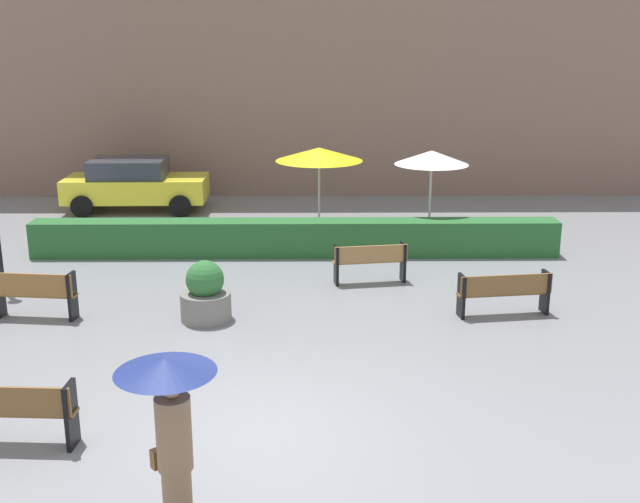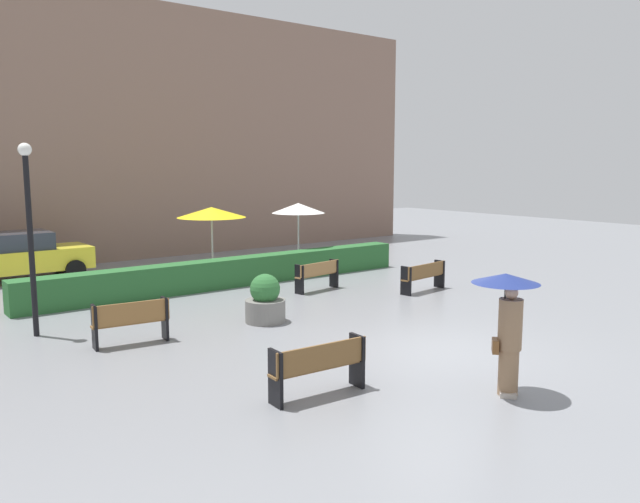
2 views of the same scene
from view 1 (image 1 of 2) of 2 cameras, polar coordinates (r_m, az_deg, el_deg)
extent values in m
plane|color=gray|center=(11.06, -4.14, -12.48)|extent=(60.00, 60.00, 0.00)
cube|color=brown|center=(15.23, 13.32, -3.01)|extent=(1.81, 0.48, 0.04)
cube|color=brown|center=(15.03, 13.57, -2.41)|extent=(1.78, 0.27, 0.39)
cube|color=black|center=(14.93, 10.35, -3.24)|extent=(0.11, 0.36, 0.84)
cube|color=black|center=(15.53, 16.22, -2.88)|extent=(0.11, 0.36, 0.84)
cube|color=brown|center=(11.09, -21.72, -10.87)|extent=(1.72, 0.37, 0.04)
cube|color=brown|center=(10.87, -22.17, -10.17)|extent=(1.71, 0.14, 0.41)
cube|color=black|center=(10.79, -17.83, -11.37)|extent=(0.08, 0.37, 0.89)
cube|color=#9E7242|center=(16.72, 3.68, -0.72)|extent=(1.61, 0.46, 0.04)
cube|color=#9E7242|center=(16.53, 3.79, -0.18)|extent=(1.58, 0.27, 0.36)
cube|color=black|center=(16.57, 1.20, -1.01)|extent=(0.11, 0.33, 0.86)
cube|color=black|center=(16.88, 6.13, -0.78)|extent=(0.11, 0.33, 0.86)
cube|color=olive|center=(15.60, -20.16, -3.00)|extent=(1.58, 0.42, 0.04)
cube|color=olive|center=(15.41, -20.47, -2.33)|extent=(1.56, 0.21, 0.44)
cube|color=black|center=(15.28, -17.75, -3.15)|extent=(0.10, 0.35, 0.92)
cylinder|color=#8C6B4C|center=(8.92, -10.43, -17.47)|extent=(0.32, 0.32, 0.76)
cylinder|color=#8C6B4C|center=(8.52, -10.70, -12.99)|extent=(0.38, 0.38, 0.83)
sphere|color=tan|center=(8.28, -10.88, -9.85)|extent=(0.21, 0.21, 0.21)
cube|color=brown|center=(8.85, -11.44, -14.54)|extent=(0.28, 0.26, 0.22)
cylinder|color=black|center=(8.46, -11.15, -10.99)|extent=(0.02, 0.02, 0.90)
cone|color=navy|center=(8.27, -11.32, -8.20)|extent=(1.08, 1.08, 0.16)
cylinder|color=slate|center=(14.75, -8.38, -4.00)|extent=(0.95, 0.95, 0.54)
sphere|color=#2D6B33|center=(14.58, -8.47, -2.04)|extent=(0.72, 0.72, 0.72)
cylinder|color=silver|center=(20.88, -0.07, 4.32)|extent=(0.06, 0.06, 2.11)
cone|color=yellow|center=(20.69, -0.07, 7.17)|extent=(2.32, 2.32, 0.35)
cylinder|color=silver|center=(20.01, 8.09, 3.77)|extent=(0.06, 0.06, 2.19)
cone|color=white|center=(19.81, 8.21, 6.86)|extent=(1.87, 1.87, 0.35)
cube|color=#28602D|center=(18.75, -1.83, 1.01)|extent=(12.68, 0.70, 0.86)
cube|color=#846656|center=(25.72, -2.17, 15.31)|extent=(28.00, 1.20, 9.96)
cube|color=yellow|center=(24.11, -13.34, 4.53)|extent=(4.22, 1.81, 0.70)
cube|color=#333842|center=(24.04, -13.91, 5.98)|extent=(2.22, 1.64, 0.55)
cylinder|color=black|center=(24.77, -9.65, 4.21)|extent=(0.64, 0.23, 0.64)
cylinder|color=black|center=(23.08, -10.25, 3.32)|extent=(0.64, 0.23, 0.64)
cylinder|color=black|center=(25.34, -16.06, 4.07)|extent=(0.64, 0.23, 0.64)
cylinder|color=black|center=(23.69, -17.10, 3.19)|extent=(0.64, 0.23, 0.64)
camera|label=2|loc=(10.09, -80.00, -6.26)|focal=35.16mm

